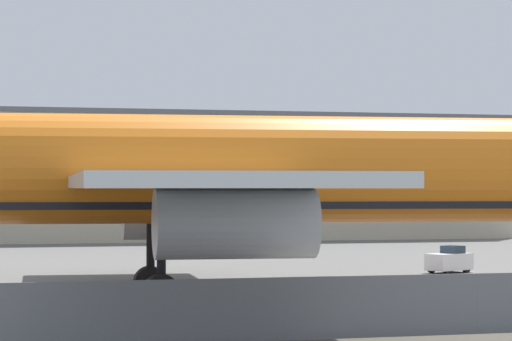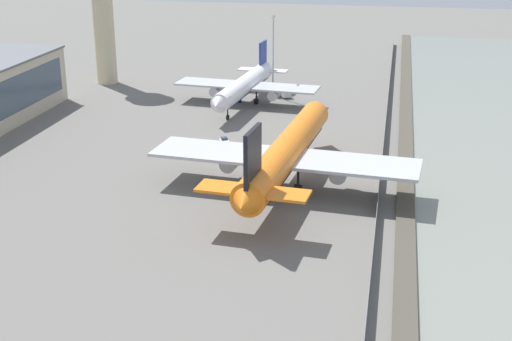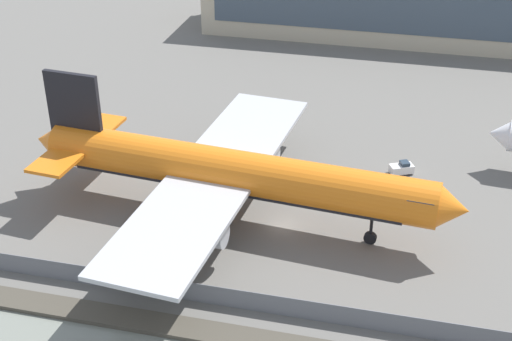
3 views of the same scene
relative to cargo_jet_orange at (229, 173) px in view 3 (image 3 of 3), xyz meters
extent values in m
plane|color=#66635E|center=(6.77, -0.40, -6.39)|extent=(500.00, 500.00, 0.00)
cube|color=#474238|center=(6.77, -20.90, -6.14)|extent=(320.00, 3.00, 0.50)
cube|color=slate|center=(6.77, -16.40, -5.18)|extent=(280.00, 0.08, 2.42)
cylinder|color=slate|center=(6.77, -16.40, -5.18)|extent=(0.10, 0.10, 2.42)
cylinder|color=orange|center=(0.75, -0.07, 0.23)|extent=(48.62, 9.59, 5.40)
cone|color=orange|center=(26.31, -2.30, 0.23)|extent=(3.95, 5.42, 5.13)
cone|color=orange|center=(-24.81, 2.17, 0.23)|extent=(3.92, 5.15, 4.86)
cube|color=#232D3D|center=(22.90, -2.00, 0.91)|extent=(3.36, 4.83, 1.62)
cube|color=black|center=(0.75, -0.07, -1.25)|extent=(41.31, 7.88, 0.97)
cube|color=#B7BABF|center=(-0.65, 11.70, -0.44)|extent=(12.61, 24.04, 0.54)
cube|color=#B7BABF|center=(-2.67, -11.41, -0.44)|extent=(12.61, 24.04, 0.54)
cylinder|color=#B7BABF|center=(0.63, 9.73, -2.20)|extent=(7.00, 3.55, 2.97)
cylinder|color=#B7BABF|center=(-1.06, -9.69, -2.20)|extent=(7.00, 3.55, 2.97)
cube|color=black|center=(-20.44, 1.79, 5.64)|extent=(7.28, 1.28, 9.19)
cube|color=orange|center=(-20.07, 6.02, 0.64)|extent=(5.56, 8.90, 0.43)
cube|color=orange|center=(-20.81, -2.45, 0.64)|extent=(5.56, 8.90, 0.43)
cylinder|color=black|center=(17.60, -1.54, -4.05)|extent=(0.38, 0.38, 3.16)
cylinder|color=black|center=(17.60, -1.54, -5.63)|extent=(1.56, 0.72, 1.51)
cylinder|color=black|center=(-2.37, 3.06, -4.05)|extent=(0.43, 0.43, 3.16)
cylinder|color=black|center=(-2.37, 3.06, -5.63)|extent=(1.84, 1.36, 1.74)
cylinder|color=black|center=(-2.87, -2.60, -4.05)|extent=(0.43, 0.43, 3.16)
cylinder|color=black|center=(-2.87, -2.60, -5.63)|extent=(1.84, 1.36, 1.74)
cone|color=white|center=(32.69, 20.59, -1.07)|extent=(3.19, 4.37, 4.12)
cube|color=white|center=(20.17, 16.01, -5.64)|extent=(3.58, 2.85, 1.11)
cube|color=#283847|center=(20.53, 16.19, -4.84)|extent=(1.57, 1.64, 0.50)
cylinder|color=black|center=(20.76, 17.06, -6.04)|extent=(0.72, 0.51, 0.70)
cylinder|color=black|center=(21.36, 15.84, -6.04)|extent=(0.72, 0.51, 0.70)
cylinder|color=black|center=(18.98, 16.18, -6.04)|extent=(0.72, 0.51, 0.70)
cylinder|color=black|center=(19.58, 14.96, -6.04)|extent=(0.72, 0.51, 0.70)
cube|color=#BCB299|center=(13.28, 74.16, 0.31)|extent=(74.51, 17.88, 13.40)
cube|color=#3D4C5B|center=(13.28, 65.14, 0.98)|extent=(68.55, 0.16, 8.04)
camera|label=1|loc=(-13.44, -58.85, -0.70)|focal=85.00mm
camera|label=2|loc=(-116.47, -17.79, 39.89)|focal=50.00mm
camera|label=3|loc=(20.60, -71.60, 42.95)|focal=50.00mm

